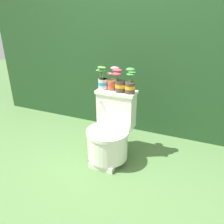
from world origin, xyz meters
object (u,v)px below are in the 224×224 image
(toilet, at_px, (110,133))
(potted_plant_middle, at_px, (120,83))
(potted_plant_left, at_px, (103,80))
(potted_plant_midright, at_px, (130,84))
(potted_plant_midleft, at_px, (113,82))

(toilet, xyz_separation_m, potted_plant_middle, (0.04, 0.13, 0.50))
(potted_plant_left, height_order, potted_plant_midright, potted_plant_midright)
(potted_plant_midright, bearing_deg, potted_plant_middle, -175.97)
(potted_plant_left, bearing_deg, toilet, -45.50)
(potted_plant_middle, bearing_deg, potted_plant_midright, 4.03)
(toilet, distance_m, potted_plant_midleft, 0.52)
(potted_plant_midright, bearing_deg, toilet, -135.84)
(potted_plant_left, distance_m, potted_plant_midright, 0.30)
(potted_plant_midleft, bearing_deg, potted_plant_middle, -24.88)
(potted_plant_midleft, bearing_deg, potted_plant_midright, -10.38)
(toilet, height_order, potted_plant_midleft, potted_plant_midleft)
(toilet, distance_m, potted_plant_left, 0.55)
(potted_plant_left, height_order, potted_plant_middle, potted_plant_left)
(toilet, xyz_separation_m, potted_plant_left, (-0.15, 0.16, 0.50))
(toilet, xyz_separation_m, potted_plant_midleft, (-0.05, 0.18, 0.49))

